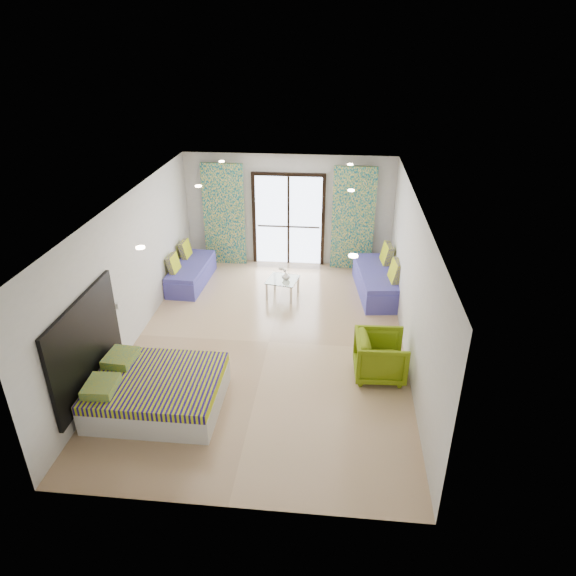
# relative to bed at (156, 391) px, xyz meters

# --- Properties ---
(floor) EXTENTS (5.00, 7.50, 0.01)m
(floor) POSITION_rel_bed_xyz_m (1.48, 1.98, -0.28)
(floor) COLOR tan
(floor) RESTS_ON ground
(ceiling) EXTENTS (5.00, 7.50, 0.01)m
(ceiling) POSITION_rel_bed_xyz_m (1.48, 1.98, 2.42)
(ceiling) COLOR silver
(ceiling) RESTS_ON ground
(wall_back) EXTENTS (5.00, 0.01, 2.70)m
(wall_back) POSITION_rel_bed_xyz_m (1.48, 5.73, 1.07)
(wall_back) COLOR silver
(wall_back) RESTS_ON ground
(wall_front) EXTENTS (5.00, 0.01, 2.70)m
(wall_front) POSITION_rel_bed_xyz_m (1.48, -1.77, 1.07)
(wall_front) COLOR silver
(wall_front) RESTS_ON ground
(wall_left) EXTENTS (0.01, 7.50, 2.70)m
(wall_left) POSITION_rel_bed_xyz_m (-1.02, 1.98, 1.07)
(wall_left) COLOR silver
(wall_left) RESTS_ON ground
(wall_right) EXTENTS (0.01, 7.50, 2.70)m
(wall_right) POSITION_rel_bed_xyz_m (3.98, 1.98, 1.07)
(wall_right) COLOR silver
(wall_right) RESTS_ON ground
(balcony_door) EXTENTS (1.76, 0.08, 2.28)m
(balcony_door) POSITION_rel_bed_xyz_m (1.48, 5.70, 0.98)
(balcony_door) COLOR black
(balcony_door) RESTS_ON floor
(balcony_rail) EXTENTS (1.52, 0.03, 0.04)m
(balcony_rail) POSITION_rel_bed_xyz_m (1.48, 5.71, 0.67)
(balcony_rail) COLOR #595451
(balcony_rail) RESTS_ON balcony_door
(curtain_left) EXTENTS (1.00, 0.10, 2.50)m
(curtain_left) POSITION_rel_bed_xyz_m (-0.07, 5.55, 0.97)
(curtain_left) COLOR beige
(curtain_left) RESTS_ON floor
(curtain_right) EXTENTS (1.00, 0.10, 2.50)m
(curtain_right) POSITION_rel_bed_xyz_m (3.03, 5.55, 0.97)
(curtain_right) COLOR beige
(curtain_right) RESTS_ON floor
(downlight_a) EXTENTS (0.12, 0.12, 0.02)m
(downlight_a) POSITION_rel_bed_xyz_m (0.08, -0.02, 2.39)
(downlight_a) COLOR #FFE0B2
(downlight_a) RESTS_ON ceiling
(downlight_b) EXTENTS (0.12, 0.12, 0.02)m
(downlight_b) POSITION_rel_bed_xyz_m (2.88, -0.02, 2.39)
(downlight_b) COLOR #FFE0B2
(downlight_b) RESTS_ON ceiling
(downlight_c) EXTENTS (0.12, 0.12, 0.02)m
(downlight_c) POSITION_rel_bed_xyz_m (0.08, 2.98, 2.39)
(downlight_c) COLOR #FFE0B2
(downlight_c) RESTS_ON ceiling
(downlight_d) EXTENTS (0.12, 0.12, 0.02)m
(downlight_d) POSITION_rel_bed_xyz_m (2.88, 2.98, 2.39)
(downlight_d) COLOR #FFE0B2
(downlight_d) RESTS_ON ceiling
(downlight_e) EXTENTS (0.12, 0.12, 0.02)m
(downlight_e) POSITION_rel_bed_xyz_m (0.08, 4.98, 2.39)
(downlight_e) COLOR #FFE0B2
(downlight_e) RESTS_ON ceiling
(downlight_f) EXTENTS (0.12, 0.12, 0.02)m
(downlight_f) POSITION_rel_bed_xyz_m (2.88, 4.98, 2.39)
(downlight_f) COLOR #FFE0B2
(downlight_f) RESTS_ON ceiling
(headboard) EXTENTS (0.06, 2.10, 1.50)m
(headboard) POSITION_rel_bed_xyz_m (-0.98, 0.00, 0.77)
(headboard) COLOR black
(headboard) RESTS_ON floor
(switch_plate) EXTENTS (0.02, 0.10, 0.10)m
(switch_plate) POSITION_rel_bed_xyz_m (-0.99, 1.25, 0.77)
(switch_plate) COLOR silver
(switch_plate) RESTS_ON wall_left
(bed) EXTENTS (1.93, 1.57, 0.67)m
(bed) POSITION_rel_bed_xyz_m (0.00, 0.00, 0.00)
(bed) COLOR silver
(bed) RESTS_ON floor
(daybed_left) EXTENTS (0.76, 1.79, 0.87)m
(daybed_left) POSITION_rel_bed_xyz_m (-0.64, 4.29, -0.01)
(daybed_left) COLOR #4744A2
(daybed_left) RESTS_ON floor
(daybed_right) EXTENTS (1.01, 2.07, 0.98)m
(daybed_right) POSITION_rel_bed_xyz_m (3.59, 4.20, 0.03)
(daybed_right) COLOR #4744A2
(daybed_right) RESTS_ON floor
(coffee_table) EXTENTS (0.74, 0.74, 0.72)m
(coffee_table) POSITION_rel_bed_xyz_m (1.53, 3.85, 0.09)
(coffee_table) COLOR silver
(coffee_table) RESTS_ON floor
(vase) EXTENTS (0.22, 0.23, 0.17)m
(vase) POSITION_rel_bed_xyz_m (1.61, 3.83, 0.22)
(vase) COLOR white
(vase) RESTS_ON coffee_table
(armchair) EXTENTS (0.80, 0.85, 0.84)m
(armchair) POSITION_rel_bed_xyz_m (3.47, 1.14, 0.14)
(armchair) COLOR olive
(armchair) RESTS_ON floor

